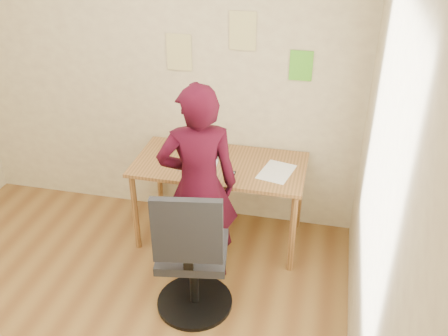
% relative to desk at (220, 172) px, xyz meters
% --- Properties ---
extents(room, '(3.58, 3.58, 2.78)m').
position_rel_desk_xyz_m(room, '(-0.63, -1.38, 0.70)').
color(room, brown).
rests_on(room, ground).
extents(desk, '(1.40, 0.70, 0.74)m').
position_rel_desk_xyz_m(desk, '(0.00, 0.00, 0.00)').
color(desk, '#9D6736').
rests_on(desk, ground).
extents(laptop, '(0.33, 0.30, 0.22)m').
position_rel_desk_xyz_m(laptop, '(-0.17, -0.03, 0.14)').
color(laptop, silver).
rests_on(laptop, desk).
extents(paper_sheet, '(0.30, 0.38, 0.00)m').
position_rel_desk_xyz_m(paper_sheet, '(0.47, -0.04, 0.09)').
color(paper_sheet, white).
rests_on(paper_sheet, desk).
extents(phone, '(0.07, 0.14, 0.01)m').
position_rel_desk_xyz_m(phone, '(0.13, -0.18, 0.09)').
color(phone, black).
rests_on(phone, desk).
extents(wall_note_left, '(0.21, 0.00, 0.30)m').
position_rel_desk_xyz_m(wall_note_left, '(-0.42, 0.36, 0.87)').
color(wall_note_left, '#D5C97F').
rests_on(wall_note_left, room).
extents(wall_note_mid, '(0.21, 0.00, 0.30)m').
position_rel_desk_xyz_m(wall_note_mid, '(0.10, 0.36, 1.08)').
color(wall_note_mid, '#D5C97F').
rests_on(wall_note_mid, room).
extents(wall_note_right, '(0.18, 0.00, 0.24)m').
position_rel_desk_xyz_m(wall_note_right, '(0.57, 0.36, 0.83)').
color(wall_note_right, '#56BD2A').
rests_on(wall_note_right, room).
extents(office_chair, '(0.56, 0.56, 1.07)m').
position_rel_desk_xyz_m(office_chair, '(0.02, -0.91, -0.19)').
color(office_chair, black).
rests_on(office_chair, ground).
extents(person, '(0.68, 0.56, 1.60)m').
position_rel_desk_xyz_m(person, '(-0.04, -0.49, 0.15)').
color(person, '#340715').
rests_on(person, ground).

